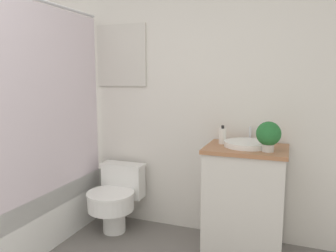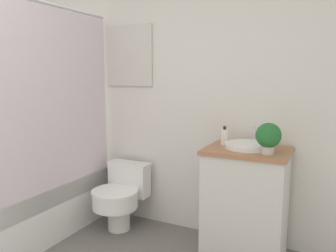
{
  "view_description": "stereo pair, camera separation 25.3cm",
  "coord_description": "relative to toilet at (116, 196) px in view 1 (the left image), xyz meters",
  "views": [
    {
      "loc": [
        1.17,
        -0.59,
        1.4
      ],
      "look_at": [
        0.29,
        1.75,
        1.03
      ],
      "focal_mm": 35.0,
      "sensor_mm": 36.0,
      "label": 1
    },
    {
      "loc": [
        1.4,
        -0.49,
        1.4
      ],
      "look_at": [
        0.29,
        1.75,
        1.03
      ],
      "focal_mm": 35.0,
      "sensor_mm": 36.0,
      "label": 2
    }
  ],
  "objects": [
    {
      "name": "vanity",
      "position": [
        1.16,
        0.01,
        0.12
      ],
      "size": [
        0.62,
        0.5,
        0.87
      ],
      "color": "beige",
      "rests_on": "ground_plane"
    },
    {
      "name": "shower_area",
      "position": [
        -0.59,
        -0.43,
        -0.02
      ],
      "size": [
        0.58,
        1.4,
        1.98
      ],
      "color": "white",
      "rests_on": "ground_plane"
    },
    {
      "name": "toilet",
      "position": [
        0.0,
        0.0,
        0.0
      ],
      "size": [
        0.42,
        0.53,
        0.6
      ],
      "color": "white",
      "rests_on": "ground_plane"
    },
    {
      "name": "potted_plant",
      "position": [
        1.32,
        -0.09,
        0.67
      ],
      "size": [
        0.18,
        0.18,
        0.22
      ],
      "color": "beige",
      "rests_on": "vanity"
    },
    {
      "name": "sink",
      "position": [
        1.16,
        0.03,
        0.57
      ],
      "size": [
        0.35,
        0.39,
        0.13
      ],
      "color": "white",
      "rests_on": "vanity"
    },
    {
      "name": "wall_back",
      "position": [
        0.28,
        0.3,
        0.94
      ],
      "size": [
        3.36,
        0.07,
        2.5
      ],
      "color": "silver",
      "rests_on": "ground_plane"
    },
    {
      "name": "soap_bottle",
      "position": [
        0.96,
        0.07,
        0.61
      ],
      "size": [
        0.06,
        0.06,
        0.15
      ],
      "color": "silver",
      "rests_on": "vanity"
    }
  ]
}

